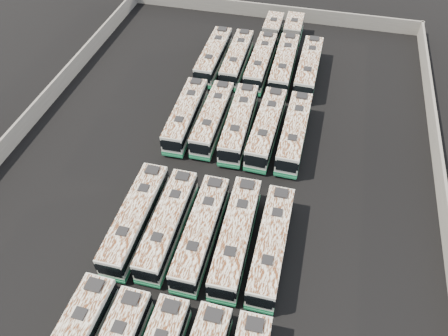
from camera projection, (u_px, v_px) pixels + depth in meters
The scene contains 17 objects.
ground at pixel (209, 185), 44.06m from camera, with size 140.00×140.00×0.00m, color black.
perimeter_wall at pixel (209, 178), 43.27m from camera, with size 45.20×73.20×2.20m.
bus_midfront_far_left at pixel (136, 218), 39.08m from camera, with size 2.45×11.41×3.21m.
bus_midfront_left at pixel (168, 224), 38.70m from camera, with size 2.38×11.11×3.13m.
bus_midfront_center at pixel (201, 232), 38.08m from camera, with size 2.39×11.21×3.16m.
bus_midfront_right at pixel (236, 236), 37.71m from camera, with size 2.65×11.59×3.25m.
bus_midfront_far_right at pixel (271, 245), 37.16m from camera, with size 2.40×11.28×3.18m.
bus_midback_far_left at pixel (186, 115), 49.29m from camera, with size 2.64×11.21×3.14m.
bus_midback_left at pixel (213, 118), 48.92m from camera, with size 2.36×11.08×3.12m.
bus_midback_center at pixel (239, 123), 48.23m from camera, with size 2.72×11.51×3.22m.
bus_midback_right at pixel (266, 128), 47.69m from camera, with size 2.73×11.57×3.24m.
bus_midback_far_right at pixel (294, 132), 47.20m from camera, with size 2.57×11.42×3.21m.
bus_back_far_left at pixel (214, 56), 57.88m from camera, with size 2.39×11.22×3.16m.
bus_back_left at pixel (237, 59), 57.48m from camera, with size 2.45×11.10×3.12m.
bus_back_center at pixel (265, 50), 58.87m from camera, with size 2.53×17.46×3.16m.
bus_back_right at pixel (287, 52), 58.40m from camera, with size 2.56×18.04×3.27m.
bus_back_far_right at pixel (308, 68), 55.86m from camera, with size 2.60×11.58×3.25m.
Camera 1 is at (8.50, -28.17, 32.87)m, focal length 35.00 mm.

